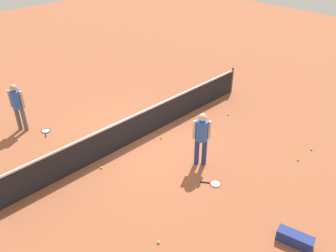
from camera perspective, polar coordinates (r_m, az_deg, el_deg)
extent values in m
plane|color=#9E5638|center=(11.71, -4.65, -2.04)|extent=(40.00, 40.00, 0.00)
cylinder|color=#4C4C51|center=(14.74, 10.24, 7.35)|extent=(0.09, 0.09, 1.07)
cube|color=black|center=(11.46, -4.74, -0.15)|extent=(10.00, 0.02, 0.91)
cube|color=white|center=(11.22, -4.85, 1.96)|extent=(10.00, 0.04, 0.06)
cylinder|color=navy|center=(10.37, 4.65, -4.15)|extent=(0.20, 0.20, 0.85)
cylinder|color=navy|center=(10.38, 5.86, -4.18)|extent=(0.20, 0.20, 0.85)
cylinder|color=#2D59B2|center=(9.97, 5.46, -0.73)|extent=(0.48, 0.48, 0.62)
cylinder|color=beige|center=(9.95, 4.23, -0.60)|extent=(0.13, 0.13, 0.58)
cylinder|color=beige|center=(9.97, 6.70, -0.67)|extent=(0.13, 0.13, 0.58)
sphere|color=beige|center=(9.75, 5.58, 1.38)|extent=(0.32, 0.32, 0.23)
cylinder|color=#595960|center=(12.85, -22.14, 1.01)|extent=(0.19, 0.19, 0.85)
cylinder|color=#595960|center=(12.96, -22.97, 1.09)|extent=(0.19, 0.19, 0.85)
cylinder|color=#2D59B2|center=(12.58, -23.23, 3.93)|extent=(0.47, 0.47, 0.62)
cylinder|color=tan|center=(12.46, -22.41, 3.96)|extent=(0.13, 0.13, 0.58)
cylinder|color=tan|center=(12.69, -24.07, 4.07)|extent=(0.13, 0.13, 0.58)
sphere|color=tan|center=(12.40, -23.64, 5.67)|extent=(0.32, 0.32, 0.23)
torus|color=red|center=(9.95, 7.66, -9.18)|extent=(0.44, 0.44, 0.02)
cylinder|color=silver|center=(9.95, 7.66, -9.18)|extent=(0.37, 0.37, 0.00)
cylinder|color=black|center=(9.95, 6.01, -9.01)|extent=(0.19, 0.25, 0.03)
torus|color=black|center=(12.76, -19.06, -0.72)|extent=(0.43, 0.43, 0.02)
cylinder|color=silver|center=(12.76, -19.06, -0.72)|extent=(0.36, 0.36, 0.00)
cylinder|color=black|center=(12.51, -19.10, -1.38)|extent=(0.17, 0.26, 0.03)
sphere|color=#C6E033|center=(13.16, 9.65, 1.84)|extent=(0.07, 0.07, 0.07)
sphere|color=#C6E033|center=(12.00, 22.11, -3.46)|extent=(0.07, 0.07, 0.07)
sphere|color=#C6E033|center=(10.56, -10.69, -6.60)|extent=(0.07, 0.07, 0.07)
sphere|color=#C6E033|center=(11.66, -1.07, -1.90)|extent=(0.07, 0.07, 0.07)
sphere|color=#C6E033|center=(11.38, 20.22, -5.09)|extent=(0.07, 0.07, 0.07)
sphere|color=#C6E033|center=(8.43, -1.54, -18.18)|extent=(0.07, 0.07, 0.07)
cube|color=navy|center=(8.82, 19.77, -16.71)|extent=(0.45, 0.84, 0.28)
cylinder|color=black|center=(8.85, 17.54, -16.00)|extent=(0.28, 0.16, 0.27)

